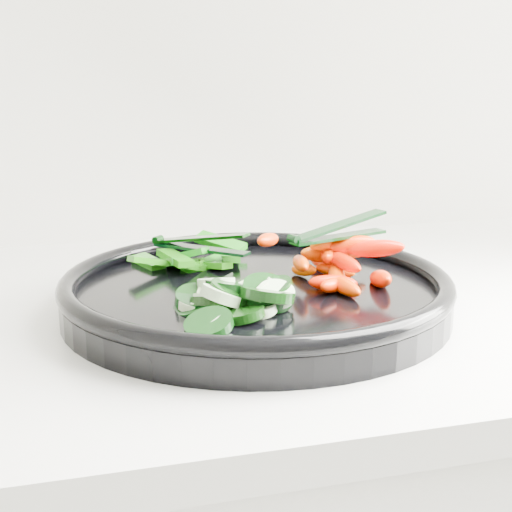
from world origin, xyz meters
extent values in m
cube|color=silver|center=(0.00, 1.70, 0.92)|extent=(2.02, 0.62, 0.03)
cylinder|color=black|center=(-0.12, 1.65, 0.94)|extent=(0.38, 0.38, 0.02)
torus|color=black|center=(-0.12, 1.65, 0.96)|extent=(0.39, 0.39, 0.02)
cylinder|color=black|center=(-0.19, 1.55, 0.96)|extent=(0.05, 0.05, 0.02)
cylinder|color=#E6FBC9|center=(-0.19, 1.56, 0.96)|extent=(0.04, 0.04, 0.02)
cylinder|color=black|center=(-0.17, 1.59, 0.96)|extent=(0.05, 0.05, 0.03)
cylinder|color=#DDF1C1|center=(-0.17, 1.60, 0.96)|extent=(0.04, 0.04, 0.02)
cylinder|color=black|center=(-0.18, 1.61, 0.96)|extent=(0.05, 0.05, 0.03)
cylinder|color=beige|center=(-0.17, 1.61, 0.96)|extent=(0.04, 0.04, 0.02)
cylinder|color=black|center=(-0.15, 1.56, 0.96)|extent=(0.04, 0.04, 0.02)
cylinder|color=#DBF3C2|center=(-0.14, 1.57, 0.96)|extent=(0.04, 0.04, 0.02)
cylinder|color=black|center=(-0.15, 1.61, 0.96)|extent=(0.04, 0.04, 0.02)
cylinder|color=#D3ECBC|center=(-0.15, 1.62, 0.96)|extent=(0.04, 0.04, 0.02)
cylinder|color=black|center=(-0.17, 1.61, 0.96)|extent=(0.06, 0.06, 0.02)
cylinder|color=beige|center=(-0.19, 1.60, 0.96)|extent=(0.04, 0.04, 0.01)
cylinder|color=black|center=(-0.18, 1.60, 0.96)|extent=(0.06, 0.06, 0.02)
cylinder|color=#DEF0C0|center=(-0.19, 1.60, 0.96)|extent=(0.04, 0.04, 0.01)
cylinder|color=black|center=(-0.18, 1.60, 0.96)|extent=(0.05, 0.05, 0.03)
cylinder|color=beige|center=(-0.17, 1.60, 0.96)|extent=(0.04, 0.04, 0.02)
cylinder|color=black|center=(-0.12, 1.59, 0.97)|extent=(0.05, 0.05, 0.03)
cylinder|color=#D5EFBF|center=(-0.13, 1.59, 0.97)|extent=(0.04, 0.04, 0.02)
cylinder|color=black|center=(-0.15, 1.61, 0.97)|extent=(0.07, 0.07, 0.02)
cylinder|color=#DBF7C6|center=(-0.16, 1.62, 0.97)|extent=(0.04, 0.04, 0.02)
cylinder|color=black|center=(-0.16, 1.59, 0.97)|extent=(0.06, 0.06, 0.03)
cylinder|color=beige|center=(-0.17, 1.58, 0.97)|extent=(0.04, 0.04, 0.03)
cylinder|color=black|center=(-0.12, 1.58, 0.97)|extent=(0.07, 0.06, 0.03)
cylinder|color=#CBEBBC|center=(-0.12, 1.58, 0.97)|extent=(0.04, 0.04, 0.02)
cylinder|color=black|center=(-0.13, 1.61, 0.97)|extent=(0.06, 0.06, 0.02)
cylinder|color=#DFF1C1|center=(-0.14, 1.60, 0.97)|extent=(0.04, 0.04, 0.02)
cylinder|color=black|center=(-0.13, 1.58, 0.97)|extent=(0.07, 0.07, 0.02)
cylinder|color=beige|center=(-0.13, 1.58, 0.97)|extent=(0.04, 0.04, 0.02)
ellipsoid|color=#F24900|center=(-0.04, 1.64, 0.96)|extent=(0.03, 0.05, 0.03)
ellipsoid|color=red|center=(-0.05, 1.62, 0.96)|extent=(0.05, 0.02, 0.02)
ellipsoid|color=#EE4000|center=(-0.05, 1.60, 0.96)|extent=(0.03, 0.05, 0.02)
ellipsoid|color=#FF4C00|center=(-0.06, 1.67, 0.96)|extent=(0.03, 0.04, 0.02)
ellipsoid|color=#ED2700|center=(0.00, 1.62, 0.96)|extent=(0.03, 0.06, 0.03)
ellipsoid|color=#F72300|center=(-0.05, 1.61, 0.96)|extent=(0.04, 0.04, 0.02)
ellipsoid|color=#FF4F00|center=(-0.03, 1.66, 0.96)|extent=(0.04, 0.03, 0.02)
ellipsoid|color=#FF3800|center=(-0.02, 1.70, 0.96)|extent=(0.03, 0.05, 0.03)
ellipsoid|color=#F21D00|center=(-0.04, 1.70, 0.96)|extent=(0.02, 0.04, 0.02)
ellipsoid|color=#F12A00|center=(-0.08, 1.64, 0.98)|extent=(0.02, 0.05, 0.02)
ellipsoid|color=#F05800|center=(-0.01, 1.69, 0.98)|extent=(0.03, 0.06, 0.03)
ellipsoid|color=#FF3300|center=(-0.04, 1.66, 0.98)|extent=(0.04, 0.05, 0.03)
ellipsoid|color=#FF1900|center=(-0.03, 1.64, 0.98)|extent=(0.03, 0.05, 0.02)
ellipsoid|color=#DF5100|center=(-0.04, 1.67, 0.98)|extent=(0.05, 0.03, 0.03)
ellipsoid|color=#EB2A00|center=(-0.01, 1.68, 0.98)|extent=(0.05, 0.02, 0.02)
ellipsoid|color=#F54800|center=(-0.02, 1.65, 0.99)|extent=(0.05, 0.03, 0.03)
ellipsoid|color=#FA4D00|center=(-0.09, 1.69, 0.99)|extent=(0.04, 0.04, 0.02)
ellipsoid|color=#F25800|center=(-0.04, 1.66, 0.99)|extent=(0.04, 0.03, 0.02)
ellipsoid|color=red|center=(-0.01, 1.63, 0.99)|extent=(0.06, 0.04, 0.03)
cube|color=#24710A|center=(-0.16, 1.74, 0.96)|extent=(0.03, 0.05, 0.02)
cube|color=#24730A|center=(-0.16, 1.73, 0.96)|extent=(0.06, 0.05, 0.03)
cube|color=#096209|center=(-0.12, 1.75, 0.96)|extent=(0.02, 0.05, 0.02)
cube|color=#10730A|center=(-0.15, 1.73, 0.96)|extent=(0.04, 0.05, 0.01)
cube|color=#1B6E0A|center=(-0.15, 1.73, 0.96)|extent=(0.06, 0.04, 0.02)
cube|color=#0A720C|center=(-0.21, 1.76, 0.96)|extent=(0.03, 0.05, 0.01)
cube|color=#0A720D|center=(-0.18, 1.74, 0.96)|extent=(0.02, 0.07, 0.03)
cube|color=#0B6D0A|center=(-0.17, 1.74, 0.97)|extent=(0.05, 0.05, 0.02)
cube|color=#1F6009|center=(-0.21, 1.72, 0.97)|extent=(0.04, 0.03, 0.02)
cube|color=#116E0A|center=(-0.18, 1.73, 0.97)|extent=(0.03, 0.06, 0.01)
cube|color=#126309|center=(-0.12, 1.78, 0.97)|extent=(0.06, 0.06, 0.02)
cylinder|color=black|center=(-0.08, 1.64, 1.00)|extent=(0.01, 0.01, 0.01)
cube|color=black|center=(-0.03, 1.65, 1.00)|extent=(0.11, 0.05, 0.00)
cube|color=black|center=(-0.03, 1.65, 1.01)|extent=(0.11, 0.05, 0.02)
cylinder|color=black|center=(-0.20, 1.77, 0.98)|extent=(0.01, 0.01, 0.01)
cube|color=black|center=(-0.15, 1.74, 0.97)|extent=(0.09, 0.09, 0.00)
cube|color=black|center=(-0.15, 1.74, 0.99)|extent=(0.09, 0.09, 0.02)
camera|label=1|loc=(-0.29, 1.02, 1.15)|focal=50.00mm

